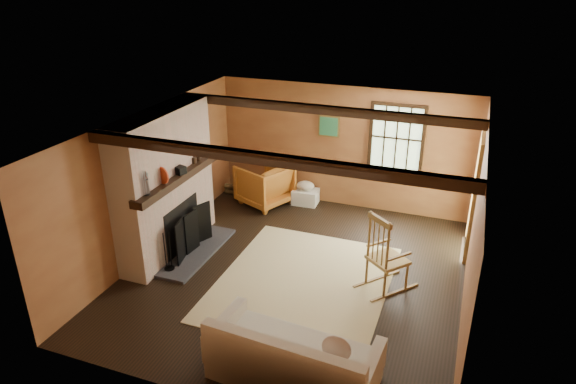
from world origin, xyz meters
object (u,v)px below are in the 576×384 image
at_px(armchair, 265,184).
at_px(fireplace, 167,189).
at_px(rocking_chair, 386,258).
at_px(sofa, 292,362).
at_px(laundry_basket, 305,197).

bearing_deg(armchair, fireplace, 4.87).
distance_m(rocking_chair, sofa, 2.35).
bearing_deg(laundry_basket, rocking_chair, -49.70).
relative_size(fireplace, rocking_chair, 1.96).
height_order(laundry_basket, armchair, armchair).
bearing_deg(sofa, armchair, 120.43).
distance_m(rocking_chair, armchair, 3.54).
distance_m(fireplace, rocking_chair, 3.64).
bearing_deg(sofa, rocking_chair, 78.30).
relative_size(sofa, laundry_basket, 3.99).
height_order(rocking_chair, armchair, rocking_chair).
height_order(sofa, laundry_basket, sofa).
height_order(sofa, armchair, armchair).
xyz_separation_m(rocking_chair, sofa, (-0.63, -2.25, -0.24)).
distance_m(sofa, laundry_basket, 4.87).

